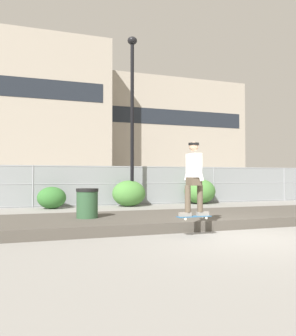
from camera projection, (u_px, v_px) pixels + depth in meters
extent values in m
plane|color=gray|center=(243.00, 237.00, 7.46)|extent=(120.00, 120.00, 0.00)
cube|color=#4C473F|center=(193.00, 218.00, 9.82)|extent=(14.43, 3.15, 0.25)
cube|color=#2D608C|center=(194.00, 216.00, 7.54)|extent=(0.80, 0.22, 0.02)
cylinder|color=silver|center=(202.00, 217.00, 7.71)|extent=(0.05, 0.03, 0.05)
cylinder|color=silver|center=(206.00, 218.00, 7.54)|extent=(0.05, 0.03, 0.05)
cylinder|color=silver|center=(182.00, 218.00, 7.54)|extent=(0.05, 0.03, 0.05)
cylinder|color=silver|center=(185.00, 219.00, 7.37)|extent=(0.05, 0.03, 0.05)
cube|color=#99999E|center=(204.00, 217.00, 7.63)|extent=(0.05, 0.14, 0.01)
cube|color=#99999E|center=(183.00, 218.00, 7.45)|extent=(0.05, 0.14, 0.01)
cube|color=gray|center=(203.00, 214.00, 7.62)|extent=(0.28, 0.11, 0.09)
cube|color=gray|center=(185.00, 214.00, 7.47)|extent=(0.28, 0.11, 0.09)
cylinder|color=brown|center=(200.00, 199.00, 7.60)|extent=(0.13, 0.13, 0.60)
cylinder|color=brown|center=(188.00, 199.00, 7.50)|extent=(0.13, 0.13, 0.60)
cube|color=brown|center=(194.00, 181.00, 7.56)|extent=(0.25, 0.35, 0.18)
cube|color=white|center=(194.00, 165.00, 7.57)|extent=(0.23, 0.38, 0.54)
cylinder|color=white|center=(189.00, 168.00, 7.80)|extent=(0.23, 0.09, 0.58)
cylinder|color=white|center=(199.00, 168.00, 7.34)|extent=(0.23, 0.09, 0.58)
sphere|color=tan|center=(194.00, 147.00, 7.58)|extent=(0.21, 0.21, 0.21)
cylinder|color=black|center=(194.00, 144.00, 7.58)|extent=(0.24, 0.24, 0.05)
cylinder|color=gray|center=(33.00, 186.00, 14.69)|extent=(0.06, 0.06, 1.85)
cylinder|color=gray|center=(132.00, 185.00, 16.11)|extent=(0.06, 0.06, 1.85)
cylinder|color=gray|center=(214.00, 185.00, 17.53)|extent=(0.06, 0.06, 1.85)
cylinder|color=gray|center=(284.00, 184.00, 18.95)|extent=(0.06, 0.06, 1.85)
cylinder|color=gray|center=(132.00, 167.00, 16.13)|extent=(26.79, 0.04, 0.04)
cylinder|color=gray|center=(132.00, 183.00, 16.11)|extent=(26.79, 0.04, 0.04)
cylinder|color=gray|center=(131.00, 204.00, 16.09)|extent=(26.79, 0.04, 0.04)
cube|color=gray|center=(132.00, 185.00, 16.11)|extent=(26.79, 0.01, 1.85)
cylinder|color=black|center=(132.00, 125.00, 15.22)|extent=(0.16, 0.16, 7.36)
ellipsoid|color=black|center=(132.00, 41.00, 15.33)|extent=(0.44, 0.44, 0.36)
cube|color=#474C54|center=(26.00, 189.00, 18.15)|extent=(4.54, 2.17, 0.70)
cube|color=#23282D|center=(22.00, 177.00, 18.09)|extent=(2.33, 1.78, 0.64)
cylinder|color=black|center=(50.00, 194.00, 19.47)|extent=(0.66, 0.29, 0.64)
cylinder|color=black|center=(54.00, 196.00, 17.90)|extent=(0.66, 0.29, 0.64)
cube|color=#9E9384|center=(152.00, 134.00, 59.78)|extent=(30.48, 11.64, 17.76)
cube|color=#1E232B|center=(164.00, 117.00, 54.30)|extent=(28.04, 0.04, 2.50)
ellipsoid|color=#336B2D|center=(52.00, 198.00, 14.11)|extent=(1.19, 0.97, 0.92)
ellipsoid|color=#477F38|center=(129.00, 193.00, 15.23)|extent=(1.52, 1.25, 1.18)
ellipsoid|color=#477F38|center=(200.00, 191.00, 16.70)|extent=(1.59, 1.30, 1.23)
cylinder|color=#2D5133|center=(87.00, 209.00, 8.90)|extent=(0.56, 0.56, 0.95)
cylinder|color=black|center=(87.00, 190.00, 8.91)|extent=(0.59, 0.59, 0.08)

